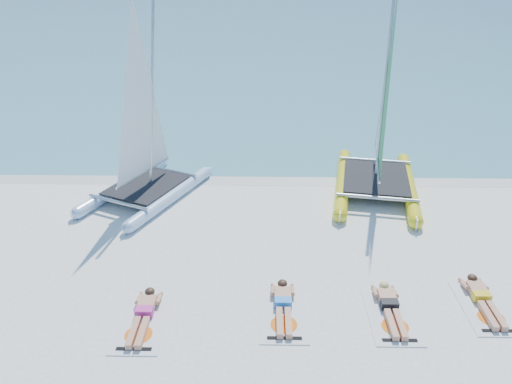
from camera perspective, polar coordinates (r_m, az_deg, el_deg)
ground at (r=12.18m, az=0.61°, el=-9.04°), size 140.00×140.00×0.00m
sea at (r=73.28m, az=1.09°, el=20.73°), size 140.00×115.00×0.01m
wet_sand_strip at (r=16.96m, az=0.78°, el=1.76°), size 140.00×1.40×0.01m
catamaran_blue at (r=15.36m, az=-12.77°, el=5.96°), size 3.92×5.10×6.28m
catamaran_yellow at (r=16.19m, az=14.18°, el=8.19°), size 3.31×5.70×7.08m
towel_a at (r=10.96m, az=-12.85°, el=-14.41°), size 1.00×1.85×0.02m
sunbather_a at (r=11.03m, az=-12.69°, el=-13.34°), size 0.37×1.73×0.26m
towel_b at (r=10.94m, az=3.14°, el=-13.73°), size 1.00×1.85×0.02m
sunbather_b at (r=11.02m, az=3.12°, el=-12.65°), size 0.37×1.73×0.26m
towel_c at (r=11.25m, az=15.20°, el=-13.48°), size 1.00×1.85×0.02m
sunbather_c at (r=11.33m, az=15.05°, el=-12.44°), size 0.37×1.73×0.26m
towel_d at (r=12.15m, az=24.66°, el=-11.89°), size 1.00×1.85×0.02m
sunbather_d at (r=12.23m, az=24.43°, el=-10.94°), size 0.37×1.73×0.26m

